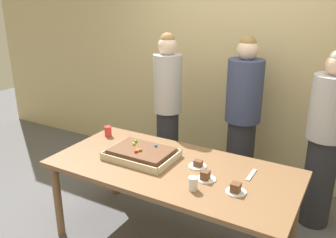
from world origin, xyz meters
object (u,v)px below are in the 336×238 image
Objects in this scene: cake_server_utensil at (251,175)px; person_serving_front at (168,109)px; sheet_cake at (141,154)px; plated_slice_near_right at (206,177)px; drink_cup_middle at (193,184)px; party_table at (172,175)px; drink_cup_nearest at (108,131)px; plated_slice_far_left at (236,189)px; plated_slice_near_left at (198,165)px; person_green_shirt_behind at (243,116)px; person_striped_tie_right at (325,140)px.

person_serving_front is (-1.17, 0.71, 0.16)m from cake_server_utensil.
sheet_cake is 0.65m from plated_slice_near_right.
plated_slice_near_right is 1.50× the size of drink_cup_middle.
party_table is 20.56× the size of drink_cup_nearest.
party_table is at bearing 168.46° from plated_slice_near_right.
drink_cup_middle is (-0.29, -0.12, 0.02)m from plated_slice_far_left.
sheet_cake is 2.93× the size of cake_server_utensil.
plated_slice_near_left is 1.00× the size of plated_slice_far_left.
drink_cup_nearest is 0.06× the size of person_green_shirt_behind.
plated_slice_near_right is 0.09× the size of person_green_shirt_behind.
party_table is at bearing -152.49° from plated_slice_near_left.
plated_slice_far_left is at bearing -8.86° from sheet_cake.
person_striped_tie_right is (0.72, 1.01, 0.08)m from plated_slice_near_right.
cake_server_utensil is at bearing 47.50° from person_green_shirt_behind.
cake_server_utensil reaches higher than party_table.
plated_slice_near_left is 0.09× the size of person_serving_front.
drink_cup_nearest and drink_cup_middle have the same top height.
drink_cup_nearest is (-1.48, 0.40, 0.02)m from plated_slice_far_left.
plated_slice_near_right is at bearing -15.35° from drink_cup_nearest.
drink_cup_nearest is 1.30m from drink_cup_middle.
person_green_shirt_behind reaches higher than plated_slice_near_left.
plated_slice_far_left is 0.09× the size of person_serving_front.
sheet_cake is 0.35× the size of person_striped_tie_right.
sheet_cake is 0.34× the size of person_serving_front.
party_table is 1.43m from person_striped_tie_right.
person_serving_front is 0.81m from person_green_shirt_behind.
sheet_cake reaches higher than drink_cup_nearest.
drink_cup_middle reaches higher than plated_slice_near_left.
cake_server_utensil is at bearing 26.08° from person_striped_tie_right.
sheet_cake reaches higher than plated_slice_far_left.
plated_slice_near_left is at bearing 27.89° from person_serving_front.
cake_server_utensil is (0.43, 0.08, -0.01)m from plated_slice_near_left.
drink_cup_middle is (1.20, -0.51, 0.00)m from drink_cup_nearest.
plated_slice_near_left is 0.75× the size of cake_server_utensil.
party_table is 1.18× the size of person_serving_front.
sheet_cake is at bearing 177.87° from party_table.
plated_slice_far_left is 1.50× the size of drink_cup_nearest.
drink_cup_nearest is at bearing -15.11° from person_striped_tie_right.
sheet_cake is 0.63m from drink_cup_nearest.
sheet_cake reaches higher than drink_cup_middle.
party_table is 1.19× the size of person_green_shirt_behind.
plated_slice_far_left is at bearing -12.29° from party_table.
plated_slice_near_right is 1.26m from drink_cup_nearest.
person_green_shirt_behind reaches higher than party_table.
person_green_shirt_behind reaches higher than sheet_cake.
plated_slice_near_left is at bearing 131.14° from plated_slice_near_right.
person_striped_tie_right reaches higher than plated_slice_far_left.
person_green_shirt_behind is 1.03× the size of person_striped_tie_right.
plated_slice_far_left is at bearing 22.00° from drink_cup_middle.
plated_slice_near_right is at bearing 166.77° from plated_slice_far_left.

